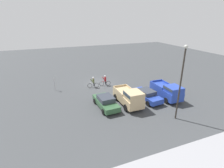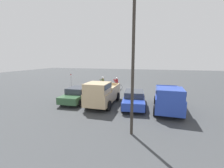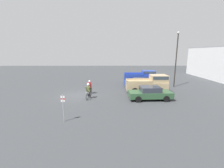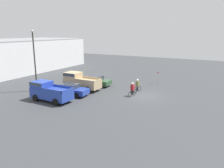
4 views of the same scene
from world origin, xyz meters
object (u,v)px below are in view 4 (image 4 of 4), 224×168
(sedan_0, at_px, (70,89))
(fire_lane_sign, at_px, (158,76))
(pickup_truck_0, at_px, (49,91))
(cyclist_0, at_px, (137,85))
(pickup_truck_1, at_px, (80,81))
(lamppost, at_px, (34,57))
(cyclist_1, at_px, (132,89))
(sedan_1, at_px, (95,81))

(sedan_0, xyz_separation_m, fire_lane_sign, (10.82, -7.78, 0.54))
(pickup_truck_0, relative_size, cyclist_0, 2.77)
(fire_lane_sign, bearing_deg, pickup_truck_1, 133.93)
(cyclist_0, distance_m, lamppost, 13.62)
(pickup_truck_1, distance_m, cyclist_1, 7.47)
(pickup_truck_1, distance_m, sedan_1, 2.91)
(sedan_1, bearing_deg, cyclist_1, -108.97)
(sedan_1, bearing_deg, pickup_truck_1, 166.94)
(pickup_truck_0, distance_m, cyclist_0, 10.91)
(pickup_truck_1, relative_size, cyclist_1, 2.85)
(fire_lane_sign, relative_size, lamppost, 0.26)
(pickup_truck_1, xyz_separation_m, lamppost, (-3.30, 4.50, 3.35))
(lamppost, bearing_deg, cyclist_1, -72.56)
(pickup_truck_0, relative_size, sedan_1, 1.06)
(sedan_1, distance_m, lamppost, 8.84)
(sedan_0, distance_m, cyclist_1, 7.64)
(cyclist_0, relative_size, lamppost, 0.23)
(cyclist_1, bearing_deg, pickup_truck_0, 128.82)
(sedan_1, relative_size, cyclist_1, 2.64)
(pickup_truck_1, height_order, cyclist_0, pickup_truck_1)
(pickup_truck_1, height_order, lamppost, lamppost)
(sedan_0, height_order, cyclist_1, cyclist_1)
(fire_lane_sign, bearing_deg, sedan_1, 124.23)
(fire_lane_sign, xyz_separation_m, lamppost, (-11.31, 12.82, 3.26))
(cyclist_0, height_order, cyclist_1, cyclist_0)
(cyclist_0, bearing_deg, cyclist_1, -176.01)
(pickup_truck_0, bearing_deg, sedan_1, -4.94)
(sedan_0, height_order, pickup_truck_1, pickup_truck_1)
(pickup_truck_0, xyz_separation_m, sedan_0, (2.79, -0.61, -0.38))
(pickup_truck_0, bearing_deg, cyclist_0, -42.65)
(cyclist_1, bearing_deg, cyclist_0, 3.99)
(sedan_1, bearing_deg, lamppost, 139.78)
(pickup_truck_0, xyz_separation_m, lamppost, (2.30, 4.43, 3.42))
(cyclist_1, bearing_deg, lamppost, 107.44)
(pickup_truck_1, height_order, sedan_1, pickup_truck_1)
(sedan_1, bearing_deg, cyclist_0, -93.18)
(cyclist_0, bearing_deg, pickup_truck_0, 137.35)
(sedan_0, bearing_deg, pickup_truck_0, 167.60)
(sedan_0, distance_m, lamppost, 6.33)
(cyclist_1, distance_m, fire_lane_sign, 7.62)
(pickup_truck_1, xyz_separation_m, cyclist_1, (0.46, -7.45, -0.32))
(pickup_truck_1, height_order, fire_lane_sign, pickup_truck_1)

